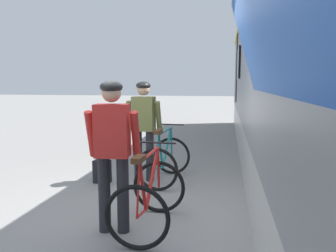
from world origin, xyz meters
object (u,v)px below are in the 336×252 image
at_px(cyclist_far_in_red, 113,143).
at_px(bicycle_near_teal, 165,160).
at_px(bicycle_far_red, 149,197).
at_px(cyclist_near_in_olive, 144,122).
at_px(backpack_on_platform, 102,171).

relative_size(cyclist_far_in_red, bicycle_near_teal, 1.58).
distance_m(cyclist_far_in_red, bicycle_near_teal, 2.11).
relative_size(bicycle_near_teal, bicycle_far_red, 1.03).
distance_m(cyclist_near_in_olive, bicycle_far_red, 2.09).
relative_size(bicycle_far_red, backpack_on_platform, 2.70).
xyz_separation_m(cyclist_near_in_olive, cyclist_far_in_red, (0.16, -2.03, 0.00)).
bearing_deg(bicycle_near_teal, cyclist_near_in_olive, 175.23).
height_order(cyclist_far_in_red, backpack_on_platform, cyclist_far_in_red).
xyz_separation_m(cyclist_far_in_red, backpack_on_platform, (-0.85, 1.75, -0.85)).
bearing_deg(cyclist_far_in_red, bicycle_far_red, 17.99).
xyz_separation_m(cyclist_far_in_red, bicycle_near_teal, (0.22, 2.00, -0.65)).
relative_size(cyclist_far_in_red, bicycle_far_red, 1.63).
xyz_separation_m(bicycle_far_red, backpack_on_platform, (-1.24, 1.63, -0.20)).
distance_m(cyclist_near_in_olive, cyclist_far_in_red, 2.04).
distance_m(bicycle_far_red, backpack_on_platform, 2.06).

